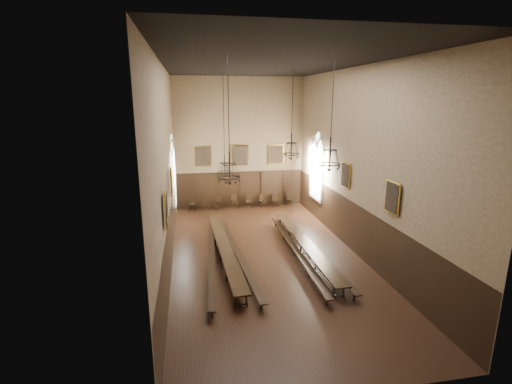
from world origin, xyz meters
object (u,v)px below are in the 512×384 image
object	(u,v)px
bench_right_outer	(316,249)
bench_left_outer	(212,257)
table_right	(305,249)
bench_right_inner	(295,251)
chandelier_back_right	(291,149)
chair_1	(207,206)
chair_4	(249,204)
chair_6	(275,202)
chandelier_front_left	(230,169)
chair_2	(219,206)
chair_0	(192,206)
chandelier_back_left	(225,164)
chandelier_front_right	(330,158)
table_left	(225,254)
bench_left_inner	(236,252)
chair_3	(235,204)
chair_7	(289,201)
chair_5	(263,203)

from	to	relation	value
bench_right_outer	bench_left_outer	bearing A→B (deg)	-179.62
table_right	bench_right_inner	size ratio (longest dim) A/B	0.94
chandelier_back_right	bench_right_inner	bearing A→B (deg)	-100.43
chair_1	chandelier_back_right	size ratio (longest dim) A/B	0.19
chair_4	chair_6	size ratio (longest dim) A/B	0.95
chandelier_front_left	chair_2	bearing A→B (deg)	87.61
bench_right_inner	chair_0	size ratio (longest dim) A/B	9.63
bench_right_inner	chandelier_back_left	xyz separation A→B (m)	(-3.08, 2.72, 3.95)
bench_right_inner	chandelier_front_right	distance (m)	5.24
table_right	chair_1	size ratio (longest dim) A/B	10.51
table_right	chandelier_back_left	distance (m)	5.94
table_left	chair_4	xyz separation A→B (m)	(2.58, 8.63, -0.09)
bench_left_inner	chair_1	distance (m)	8.48
chair_6	chair_0	bearing A→B (deg)	175.30
bench_left_outer	chandelier_front_left	world-z (taller)	chandelier_front_left
table_left	bench_left_outer	world-z (taller)	table_left
bench_right_inner	bench_left_outer	bearing A→B (deg)	179.38
chair_3	chandelier_front_left	world-z (taller)	chandelier_front_left
chair_4	chandelier_front_left	bearing A→B (deg)	-96.84
bench_right_inner	chair_6	distance (m)	8.86
table_left	chair_0	world-z (taller)	chair_0
table_right	chair_3	distance (m)	9.03
bench_left_inner	chair_6	bearing A→B (deg)	65.05
bench_left_outer	chair_7	world-z (taller)	chair_7
chair_7	chair_3	bearing A→B (deg)	-176.56
chair_3	bench_right_outer	bearing A→B (deg)	-81.19
chandelier_front_right	chair_2	bearing A→B (deg)	109.95
bench_left_outer	chandelier_back_right	distance (m)	7.11
chandelier_front_right	chair_6	bearing A→B (deg)	88.70
chair_1	chandelier_back_right	xyz separation A→B (m)	(4.36, -5.84, 4.64)
chair_4	bench_right_inner	bearing A→B (deg)	-78.66
chandelier_back_right	bench_left_outer	bearing A→B (deg)	-148.06
chandelier_back_right	chandelier_front_right	xyz separation A→B (m)	(0.33, -4.69, 0.23)
chandelier_front_right	table_right	bearing A→B (deg)	100.86
bench_left_inner	chair_4	xyz separation A→B (m)	(2.02, 8.43, -0.02)
chair_4	chair_7	world-z (taller)	chair_7
chair_1	chair_6	world-z (taller)	chair_6
bench_left_outer	chair_3	bearing A→B (deg)	75.82
bench_left_outer	chair_5	distance (m)	9.77
bench_left_inner	bench_right_outer	xyz separation A→B (m)	(3.93, -0.24, -0.01)
chair_3	chandelier_front_right	bearing A→B (deg)	-85.51
bench_right_inner	chair_1	xyz separation A→B (m)	(-3.82, 8.74, -0.02)
chair_6	chair_7	distance (m)	1.05
chandelier_front_left	chandelier_front_right	xyz separation A→B (m)	(4.30, 0.95, 0.17)
chair_6	chair_1	bearing A→B (deg)	175.18
chair_7	bench_left_outer	bearing A→B (deg)	-122.66
chandelier_front_left	table_right	bearing A→B (deg)	34.76
chair_3	chair_4	world-z (taller)	chair_3
chair_3	chandelier_back_left	xyz separation A→B (m)	(-1.22, -6.00, 3.92)
bench_left_inner	chandelier_back_left	bearing A→B (deg)	95.71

